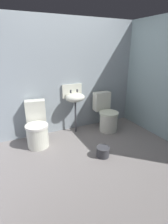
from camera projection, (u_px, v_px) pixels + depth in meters
The scene contains 7 objects.
ground_plane at pixel (92, 160), 2.84m from camera, with size 3.53×2.77×0.08m, color slate.
wall_back at pixel (64, 78), 3.48m from camera, with size 3.53×0.10×2.23m, color #8E9AA1.
wall_right at pixel (168, 81), 3.18m from camera, with size 0.10×2.57×2.23m, color #88A0A4.
toilet_left at pixel (37, 128), 3.14m from camera, with size 0.48×0.65×0.78m.
toilet_right at pixel (106, 115), 3.74m from camera, with size 0.40×0.59×0.78m.
sink at pixel (75, 97), 3.49m from camera, with size 0.42×0.35×0.99m.
bucket at pixel (103, 151), 2.85m from camera, with size 0.23×0.23×0.17m.
Camera 1 is at (-1.14, -2.10, 1.69)m, focal length 27.93 mm.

